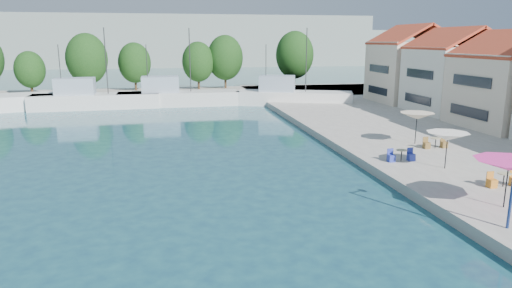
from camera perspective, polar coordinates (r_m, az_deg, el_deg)
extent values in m
cube|color=gray|center=(70.07, -12.31, 6.01)|extent=(90.00, 16.00, 0.60)
cube|color=gray|center=(164.30, -19.75, 12.01)|extent=(180.00, 40.00, 16.00)
cube|color=gray|center=(188.44, 3.28, 12.12)|extent=(140.00, 40.00, 12.00)
cube|color=white|center=(54.18, 23.41, 7.37)|extent=(8.00, 8.50, 7.00)
pyramid|color=#B53528|center=(54.03, 23.91, 12.96)|extent=(8.40, 8.80, 1.80)
cube|color=beige|center=(61.78, 18.73, 8.53)|extent=(8.60, 8.50, 7.50)
pyramid|color=#B53528|center=(61.68, 19.10, 13.66)|extent=(9.00, 8.80, 1.80)
cube|color=silver|center=(60.22, -19.36, 4.89)|extent=(15.40, 4.54, 2.20)
cube|color=#90A0B2|center=(60.29, -21.69, 6.73)|extent=(4.69, 3.22, 2.00)
cylinder|color=#2D2D2D|center=(59.65, -18.25, 9.83)|extent=(0.12, 0.12, 8.00)
cylinder|color=#2D2D2D|center=(60.38, -23.29, 8.51)|extent=(0.10, 0.10, 6.00)
cube|color=silver|center=(60.19, -9.58, 5.43)|extent=(15.42, 4.11, 2.20)
cube|color=#90A0B2|center=(59.93, -11.88, 7.32)|extent=(4.64, 3.11, 2.00)
cylinder|color=#2D2D2D|center=(59.83, -8.26, 10.34)|extent=(0.12, 0.12, 8.00)
cylinder|color=#2D2D2D|center=(59.81, -13.46, 9.16)|extent=(0.10, 0.10, 6.00)
cube|color=silver|center=(59.92, 4.76, 5.53)|extent=(15.26, 8.64, 2.20)
cube|color=#90A0B2|center=(59.88, 2.66, 7.58)|extent=(5.19, 4.30, 2.00)
cylinder|color=#2D2D2D|center=(59.41, 6.31, 10.37)|extent=(0.12, 0.12, 8.00)
cylinder|color=#2D2D2D|center=(59.91, 1.25, 9.51)|extent=(0.10, 0.10, 6.00)
cylinder|color=#3F2B19|center=(73.64, -26.26, 6.62)|extent=(0.36, 0.36, 2.77)
ellipsoid|color=#123611|center=(73.48, -26.43, 8.34)|extent=(4.21, 4.21, 5.26)
cylinder|color=#3F2B19|center=(71.97, -20.20, 7.49)|extent=(0.36, 0.36, 3.89)
ellipsoid|color=#123611|center=(71.79, -20.39, 9.96)|extent=(5.91, 5.91, 7.38)
cylinder|color=#3F2B19|center=(74.45, -14.83, 7.77)|extent=(0.36, 0.36, 3.29)
ellipsoid|color=#123611|center=(74.29, -14.95, 9.79)|extent=(4.99, 4.99, 6.24)
cylinder|color=#3F2B19|center=(74.28, -7.19, 8.10)|extent=(0.36, 0.36, 3.34)
ellipsoid|color=#123611|center=(74.11, -7.25, 10.16)|extent=(5.07, 5.07, 6.34)
cylinder|color=#3F2B19|center=(75.27, -3.84, 8.41)|extent=(0.36, 0.36, 3.80)
ellipsoid|color=#123611|center=(75.10, -3.88, 10.72)|extent=(5.77, 5.77, 7.22)
cylinder|color=#3F2B19|center=(76.94, 4.81, 8.60)|extent=(0.36, 0.36, 4.10)
ellipsoid|color=#123611|center=(76.77, 4.86, 11.04)|extent=(6.23, 6.23, 7.78)
cylinder|color=black|center=(24.28, 28.82, -4.39)|extent=(0.06, 0.06, 2.30)
cone|color=#F1339C|center=(24.06, 29.05, -2.33)|extent=(3.17, 3.17, 0.50)
cylinder|color=black|center=(30.05, 22.69, -0.75)|extent=(0.06, 0.06, 2.26)
cone|color=white|center=(29.87, 22.84, 0.89)|extent=(2.57, 2.57, 0.50)
cylinder|color=black|center=(36.45, 19.38, 1.86)|extent=(0.06, 0.06, 2.39)
cone|color=beige|center=(36.29, 19.49, 3.33)|extent=(2.59, 2.59, 0.50)
cylinder|color=black|center=(27.84, 28.55, -3.98)|extent=(0.06, 0.06, 0.74)
cylinder|color=tan|center=(27.74, 28.63, -3.25)|extent=(0.70, 0.70, 0.04)
cube|color=#C57722|center=(27.44, 27.38, -4.39)|extent=(0.42, 0.42, 0.46)
cylinder|color=black|center=(31.02, 17.71, -1.40)|extent=(0.06, 0.06, 0.74)
cylinder|color=tan|center=(30.94, 17.76, -0.74)|extent=(0.70, 0.70, 0.04)
cube|color=#2835A0|center=(31.39, 18.81, -1.58)|extent=(0.42, 0.42, 0.46)
cube|color=#2835A0|center=(30.73, 16.55, -1.73)|extent=(0.42, 0.42, 0.46)
cylinder|color=black|center=(35.62, 21.52, 0.09)|extent=(0.06, 0.06, 0.74)
cylinder|color=tan|center=(35.54, 21.57, 0.68)|extent=(0.70, 0.70, 0.04)
cube|color=brown|center=(36.02, 22.44, -0.08)|extent=(0.42, 0.42, 0.46)
cube|color=brown|center=(35.28, 20.54, -0.18)|extent=(0.42, 0.42, 0.46)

